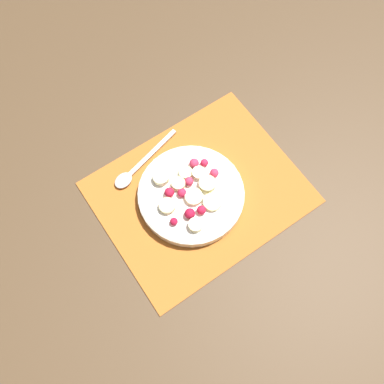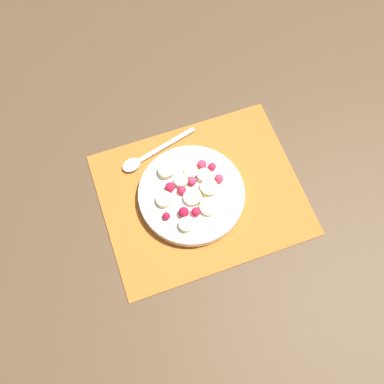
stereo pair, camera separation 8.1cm
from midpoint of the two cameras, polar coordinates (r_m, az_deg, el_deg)
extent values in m
plane|color=#4C3823|center=(0.85, 3.94, -0.68)|extent=(3.00, 3.00, 0.00)
cube|color=#B26023|center=(0.85, 3.95, -0.61)|extent=(0.39, 0.31, 0.01)
cylinder|color=silver|center=(0.83, 2.78, -0.88)|extent=(0.21, 0.21, 0.02)
torus|color=silver|center=(0.83, 2.80, -0.69)|extent=(0.21, 0.21, 0.01)
cylinder|color=white|center=(0.82, 2.81, -0.57)|extent=(0.19, 0.19, 0.00)
cylinder|color=beige|center=(0.81, 2.91, -1.05)|extent=(0.05, 0.05, 0.01)
cylinder|color=#F4EAB7|center=(0.83, 4.40, 1.86)|extent=(0.04, 0.04, 0.01)
cylinder|color=beige|center=(0.83, 2.70, 2.37)|extent=(0.04, 0.04, 0.01)
cylinder|color=beige|center=(0.81, 5.11, -2.35)|extent=(0.04, 0.04, 0.01)
cylinder|color=beige|center=(0.81, -0.84, -1.44)|extent=(0.04, 0.04, 0.01)
cylinder|color=beige|center=(0.83, -0.68, 2.48)|extent=(0.04, 0.04, 0.01)
cylinder|color=beige|center=(0.82, 1.35, 1.11)|extent=(0.04, 0.04, 0.01)
cylinder|color=beige|center=(0.79, 2.16, -4.75)|extent=(0.03, 0.03, 0.01)
cylinder|color=beige|center=(0.82, 5.11, 0.19)|extent=(0.05, 0.05, 0.01)
sphere|color=#D12347|center=(0.81, 1.50, -0.12)|extent=(0.02, 0.02, 0.02)
sphere|color=#B21433|center=(0.80, 1.79, -3.07)|extent=(0.02, 0.02, 0.02)
sphere|color=red|center=(0.80, 3.44, -2.99)|extent=(0.02, 0.02, 0.02)
sphere|color=#B21433|center=(0.80, -0.54, -3.58)|extent=(0.01, 0.01, 0.01)
sphere|color=#DB3356|center=(0.84, 4.11, 3.33)|extent=(0.02, 0.02, 0.02)
sphere|color=#DB3356|center=(0.83, 6.42, 1.44)|extent=(0.02, 0.02, 0.02)
sphere|color=#DB3356|center=(0.82, 2.81, 1.14)|extent=(0.02, 0.02, 0.02)
sphere|color=red|center=(0.81, -0.13, 0.33)|extent=(0.02, 0.02, 0.02)
sphere|color=#D12347|center=(0.84, 5.48, 3.08)|extent=(0.02, 0.02, 0.02)
cube|color=silver|center=(0.89, -0.78, 6.02)|extent=(0.13, 0.04, 0.00)
ellipsoid|color=silver|center=(0.87, -5.48, 3.30)|extent=(0.05, 0.04, 0.01)
camera|label=1|loc=(0.04, -87.12, 6.91)|focal=40.00mm
camera|label=2|loc=(0.04, 92.88, -6.91)|focal=40.00mm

